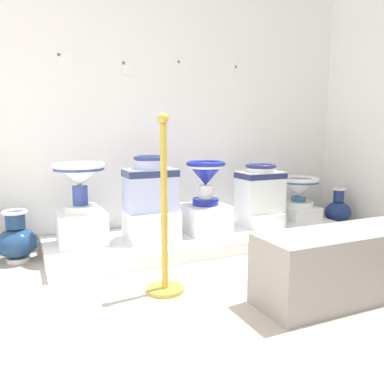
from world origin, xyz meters
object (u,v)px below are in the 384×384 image
(plinth_block_broad_patterned, at_px, (205,218))
(plinth_block_tall_cobalt, at_px, (259,218))
(plinth_block_pale_glazed, at_px, (298,212))
(decorative_vase_corner, at_px, (338,211))
(info_placard_first, at_px, (65,60))
(museum_bench, at_px, (342,265))
(stanchion_post_near_left, at_px, (164,235))
(info_placard_fourth, at_px, (238,71))
(antique_toilet_tall_cobalt, at_px, (260,187))
(info_placard_second, at_px, (128,68))
(antique_toilet_pale_glazed, at_px, (299,188))
(plinth_block_rightmost, at_px, (151,225))
(decorative_vase_companion, at_px, (17,240))
(antique_toilet_central_ornate, at_px, (79,177))
(antique_toilet_rightmost, at_px, (150,184))
(plinth_block_central_ornate, at_px, (82,228))
(antique_toilet_broad_patterned, at_px, (206,176))
(info_placard_third, at_px, (183,67))

(plinth_block_broad_patterned, height_order, plinth_block_tall_cobalt, plinth_block_broad_patterned)
(plinth_block_pale_glazed, bearing_deg, decorative_vase_corner, -12.03)
(info_placard_first, relative_size, museum_bench, 0.13)
(plinth_block_tall_cobalt, height_order, stanchion_post_near_left, stanchion_post_near_left)
(info_placard_first, distance_m, info_placard_fourth, 1.60)
(plinth_block_broad_patterned, distance_m, antique_toilet_tall_cobalt, 0.61)
(info_placard_second, bearing_deg, antique_toilet_pale_glazed, -12.25)
(decorative_vase_corner, bearing_deg, stanchion_post_near_left, -159.57)
(plinth_block_rightmost, xyz_separation_m, plinth_block_broad_patterned, (0.49, 0.01, 0.00))
(info_placard_fourth, relative_size, decorative_vase_companion, 0.32)
(plinth_block_tall_cobalt, xyz_separation_m, info_placard_second, (-1.09, 0.42, 1.33))
(antique_toilet_central_ornate, xyz_separation_m, antique_toilet_tall_cobalt, (1.58, -0.06, -0.16))
(info_placard_fourth, xyz_separation_m, decorative_vase_companion, (-2.04, -0.28, -1.37))
(antique_toilet_central_ornate, height_order, stanchion_post_near_left, stanchion_post_near_left)
(decorative_vase_companion, bearing_deg, antique_toilet_rightmost, -9.44)
(plinth_block_tall_cobalt, height_order, plinth_block_pale_glazed, plinth_block_tall_cobalt)
(museum_bench, bearing_deg, decorative_vase_corner, 45.93)
(plinth_block_central_ornate, distance_m, info_placard_second, 1.40)
(antique_toilet_rightmost, relative_size, plinth_block_pale_glazed, 1.26)
(decorative_vase_corner, bearing_deg, museum_bench, -134.07)
(plinth_block_central_ornate, relative_size, info_placard_first, 2.58)
(antique_toilet_tall_cobalt, height_order, museum_bench, antique_toilet_tall_cobalt)
(antique_toilet_broad_patterned, relative_size, plinth_block_pale_glazed, 1.07)
(antique_toilet_tall_cobalt, distance_m, decorative_vase_corner, 0.98)
(stanchion_post_near_left, bearing_deg, info_placard_second, 83.44)
(decorative_vase_corner, height_order, museum_bench, museum_bench)
(info_placard_third, xyz_separation_m, decorative_vase_companion, (-1.46, -0.28, -1.37))
(info_placard_second, bearing_deg, antique_toilet_central_ornate, -144.14)
(antique_toilet_broad_patterned, height_order, decorative_vase_corner, antique_toilet_broad_patterned)
(plinth_block_broad_patterned, bearing_deg, antique_toilet_broad_patterned, 45.00)
(plinth_block_broad_patterned, bearing_deg, antique_toilet_tall_cobalt, 1.82)
(antique_toilet_broad_patterned, bearing_deg, museum_bench, -80.19)
(antique_toilet_tall_cobalt, xyz_separation_m, info_placard_third, (-0.58, 0.42, 1.08))
(info_placard_first, relative_size, info_placard_second, 1.09)
(plinth_block_tall_cobalt, relative_size, info_placard_fourth, 3.08)
(plinth_block_central_ornate, height_order, antique_toilet_broad_patterned, antique_toilet_broad_patterned)
(plinth_block_central_ornate, bearing_deg, antique_toilet_pale_glazed, 0.29)
(antique_toilet_central_ornate, height_order, info_placard_second, info_placard_second)
(antique_toilet_tall_cobalt, xyz_separation_m, info_placard_first, (-1.60, 0.42, 1.06))
(plinth_block_central_ornate, distance_m, antique_toilet_rightmost, 0.63)
(plinth_block_tall_cobalt, height_order, decorative_vase_corner, decorative_vase_corner)
(plinth_block_rightmost, xyz_separation_m, info_placard_second, (-0.04, 0.44, 1.28))
(info_placard_second, bearing_deg, stanchion_post_near_left, -96.56)
(plinth_block_rightmost, xyz_separation_m, plinth_block_pale_glazed, (1.56, 0.10, -0.05))
(info_placard_third, bearing_deg, antique_toilet_rightmost, -136.77)
(plinth_block_broad_patterned, distance_m, antique_toilet_broad_patterned, 0.37)
(antique_toilet_broad_patterned, bearing_deg, info_placard_second, 140.44)
(info_placard_third, bearing_deg, plinth_block_tall_cobalt, -35.67)
(plinth_block_tall_cobalt, height_order, museum_bench, museum_bench)
(info_placard_second, distance_m, info_placard_fourth, 1.09)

